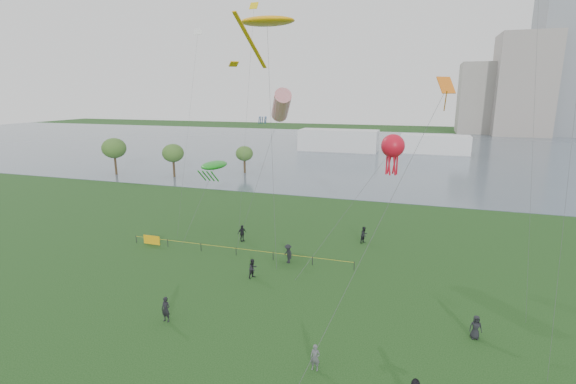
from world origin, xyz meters
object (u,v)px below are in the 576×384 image
(kite_flyer, at_px, (315,358))
(kite_octopus, at_px, (393,146))
(fence, at_px, (183,244))
(kite_stingray, at_px, (267,22))

(kite_flyer, height_order, kite_octopus, kite_octopus)
(fence, height_order, kite_flyer, kite_flyer)
(kite_stingray, bearing_deg, fence, -159.68)
(fence, xyz_separation_m, kite_flyer, (18.15, -15.08, 0.26))
(kite_stingray, relative_size, kite_octopus, 1.92)
(fence, bearing_deg, kite_flyer, -39.73)
(kite_stingray, height_order, kite_octopus, kite_stingray)
(kite_stingray, xyz_separation_m, kite_octopus, (12.53, 1.66, -11.91))
(kite_flyer, distance_m, kite_stingray, 31.08)
(fence, bearing_deg, kite_octopus, 16.40)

